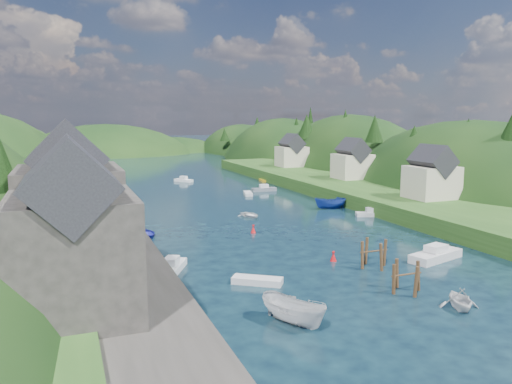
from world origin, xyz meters
name	(u,v)px	position (x,y,z in m)	size (l,w,h in m)	color
ground	(214,197)	(0.00, 50.00, 0.00)	(600.00, 600.00, 0.00)	black
hillside_right	(348,200)	(45.00, 75.00, -7.41)	(36.00, 245.56, 48.00)	black
far_hills	(134,178)	(1.22, 174.01, -10.80)	(103.00, 68.00, 44.00)	black
hill_trees	(203,134)	(1.71, 63.98, 11.21)	(91.46, 151.46, 12.68)	black
quay_left	(89,238)	(-24.00, 20.00, 1.00)	(12.00, 110.00, 2.00)	#2D2B28
terrace_left_grass	(23,242)	(-31.00, 20.00, 1.25)	(12.00, 110.00, 2.50)	#234719
quayside_buildings	(70,208)	(-26.00, 6.39, 7.09)	(8.00, 35.84, 12.90)	#2D2B28
boat_sheds	(67,183)	(-26.00, 39.00, 5.27)	(7.00, 21.00, 7.50)	#2D2D30
terrace_right	(356,191)	(25.00, 40.00, 1.20)	(16.00, 120.00, 2.40)	#234719
right_bank_cottages	(347,162)	(28.00, 48.33, 5.84)	(9.00, 59.24, 8.41)	beige
piling_cluster_near	(406,280)	(0.74, -5.98, 1.06)	(3.06, 2.87, 3.26)	#382314
piling_cluster_far	(374,256)	(2.32, 1.19, 1.12)	(3.18, 2.97, 3.38)	#382314
channel_buoy_near	(333,257)	(-0.36, 4.54, 0.48)	(0.70, 0.70, 1.10)	#B20E11
channel_buoy_far	(253,229)	(-3.65, 19.57, 0.48)	(0.70, 0.70, 1.10)	#B20E11
moored_boats	(299,234)	(0.36, 14.18, 0.65)	(38.44, 88.51, 2.24)	silver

